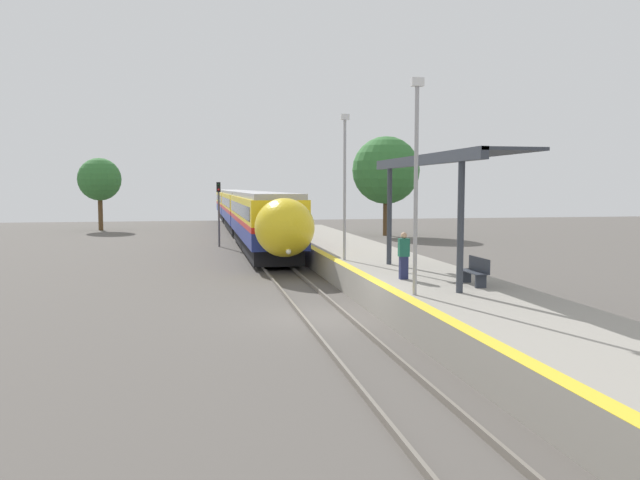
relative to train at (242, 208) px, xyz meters
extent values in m
plane|color=#56514C|center=(0.00, -39.33, -2.21)|extent=(120.00, 120.00, 0.00)
cube|color=slate|center=(-0.72, -39.33, -2.14)|extent=(0.08, 90.00, 0.15)
cube|color=slate|center=(0.72, -39.33, -2.14)|extent=(0.08, 90.00, 0.15)
cube|color=black|center=(0.00, -19.04, -1.57)|extent=(2.55, 18.03, 0.84)
cube|color=navy|center=(0.00, -19.04, -0.71)|extent=(2.89, 19.60, 0.87)
cube|color=red|center=(0.00, -19.04, -0.13)|extent=(2.91, 19.60, 0.30)
cube|color=yellow|center=(0.00, -19.04, 0.68)|extent=(2.89, 19.60, 1.32)
cube|color=black|center=(0.00, -19.04, 0.62)|extent=(2.92, 18.03, 0.73)
cube|color=#9E9EA3|center=(0.00, -19.04, 1.49)|extent=(2.60, 19.60, 0.30)
cylinder|color=black|center=(-0.72, -26.21, -1.79)|extent=(0.12, 0.85, 0.85)
cylinder|color=black|center=(0.72, -26.21, -1.79)|extent=(0.12, 0.85, 0.85)
cylinder|color=black|center=(-0.72, -24.01, -1.79)|extent=(0.12, 0.85, 0.85)
cylinder|color=black|center=(0.72, -24.01, -1.79)|extent=(0.12, 0.85, 0.85)
cylinder|color=black|center=(-0.72, -14.06, -1.79)|extent=(0.12, 0.85, 0.85)
cylinder|color=black|center=(0.72, -14.06, -1.79)|extent=(0.12, 0.85, 0.85)
cylinder|color=black|center=(-0.72, -11.86, -1.79)|extent=(0.12, 0.85, 0.85)
cylinder|color=black|center=(0.72, -11.86, -1.79)|extent=(0.12, 0.85, 0.85)
ellipsoid|color=yellow|center=(0.00, -29.98, 0.10)|extent=(2.78, 3.43, 2.74)
ellipsoid|color=black|center=(0.00, -30.41, 0.54)|extent=(2.03, 2.00, 1.39)
sphere|color=#F9F4CC|center=(0.00, -31.27, -0.90)|extent=(0.24, 0.24, 0.24)
cube|color=black|center=(0.00, 1.36, -1.57)|extent=(2.55, 18.03, 0.84)
cube|color=navy|center=(0.00, 1.36, -0.71)|extent=(2.89, 19.60, 0.87)
cube|color=red|center=(0.00, 1.36, -0.13)|extent=(2.91, 19.60, 0.30)
cube|color=yellow|center=(0.00, 1.36, 0.68)|extent=(2.89, 19.60, 1.32)
cube|color=black|center=(0.00, 1.36, 0.62)|extent=(2.92, 18.03, 0.73)
cube|color=#9E9EA3|center=(0.00, 1.36, 1.49)|extent=(2.60, 19.60, 0.30)
cylinder|color=black|center=(-0.72, -5.82, -1.79)|extent=(0.12, 0.85, 0.85)
cylinder|color=black|center=(0.72, -5.82, -1.79)|extent=(0.12, 0.85, 0.85)
cylinder|color=black|center=(-0.72, -3.62, -1.79)|extent=(0.12, 0.85, 0.85)
cylinder|color=black|center=(0.72, -3.62, -1.79)|extent=(0.12, 0.85, 0.85)
cylinder|color=black|center=(-0.72, 6.34, -1.79)|extent=(0.12, 0.85, 0.85)
cylinder|color=black|center=(0.72, 6.34, -1.79)|extent=(0.12, 0.85, 0.85)
cylinder|color=black|center=(-0.72, 8.54, -1.79)|extent=(0.12, 0.85, 0.85)
cylinder|color=black|center=(0.72, 8.54, -1.79)|extent=(0.12, 0.85, 0.85)
cube|color=black|center=(0.00, 21.76, -1.57)|extent=(2.55, 18.03, 0.84)
cube|color=navy|center=(0.00, 21.76, -0.71)|extent=(2.89, 19.60, 0.87)
cube|color=red|center=(0.00, 21.76, -0.13)|extent=(2.91, 19.60, 0.30)
cube|color=yellow|center=(0.00, 21.76, 0.68)|extent=(2.89, 19.60, 1.32)
cube|color=black|center=(0.00, 21.76, 0.62)|extent=(2.92, 18.03, 0.73)
cube|color=#9E9EA3|center=(0.00, 21.76, 1.49)|extent=(2.60, 19.60, 0.30)
cylinder|color=black|center=(-0.72, 14.58, -1.79)|extent=(0.12, 0.85, 0.85)
cylinder|color=black|center=(0.72, 14.58, -1.79)|extent=(0.12, 0.85, 0.85)
cylinder|color=black|center=(-0.72, 16.78, -1.79)|extent=(0.12, 0.85, 0.85)
cylinder|color=black|center=(0.72, 16.78, -1.79)|extent=(0.12, 0.85, 0.85)
cylinder|color=black|center=(-0.72, 26.73, -1.79)|extent=(0.12, 0.85, 0.85)
cylinder|color=black|center=(0.72, 26.73, -1.79)|extent=(0.12, 0.85, 0.85)
cylinder|color=black|center=(-0.72, 28.93, -1.79)|extent=(0.12, 0.85, 0.85)
cylinder|color=black|center=(0.72, 28.93, -1.79)|extent=(0.12, 0.85, 0.85)
cube|color=gray|center=(3.91, -39.33, -1.69)|extent=(4.47, 64.00, 1.05)
cube|color=yellow|center=(1.88, -39.33, -1.16)|extent=(0.40, 64.00, 0.01)
cube|color=#2D333D|center=(4.68, -40.76, -0.95)|extent=(0.36, 0.06, 0.42)
cube|color=#2D333D|center=(4.68, -39.66, -0.95)|extent=(0.36, 0.06, 0.42)
cube|color=#2D333D|center=(4.68, -40.21, -0.73)|extent=(0.44, 1.47, 0.03)
cube|color=#2D333D|center=(4.88, -40.21, -0.49)|extent=(0.04, 1.47, 0.44)
cube|color=navy|center=(2.93, -38.52, -0.78)|extent=(0.28, 0.20, 0.78)
cube|color=#1E604C|center=(2.93, -38.52, -0.08)|extent=(0.36, 0.22, 0.62)
sphere|color=tan|center=(2.93, -38.52, 0.33)|extent=(0.21, 0.21, 0.21)
cylinder|color=#59595E|center=(-2.54, -14.35, -0.29)|extent=(0.14, 0.14, 3.83)
cube|color=black|center=(-2.54, -14.35, 1.97)|extent=(0.28, 0.20, 0.70)
sphere|color=black|center=(-2.54, -14.46, 2.14)|extent=(0.14, 0.14, 0.14)
sphere|color=red|center=(-2.54, -14.46, 1.80)|extent=(0.14, 0.14, 0.14)
cylinder|color=#9E9EA3|center=(2.24, -41.55, 1.82)|extent=(0.12, 0.12, 5.98)
cube|color=silver|center=(2.24, -41.55, 4.93)|extent=(0.36, 0.20, 0.24)
cylinder|color=#9E9EA3|center=(2.24, -32.61, 1.82)|extent=(0.12, 0.12, 5.98)
cube|color=silver|center=(2.24, -32.61, 4.93)|extent=(0.36, 0.20, 0.24)
cylinder|color=#333842|center=(3.68, -41.46, 0.81)|extent=(0.20, 0.20, 3.95)
cylinder|color=#333842|center=(3.68, -34.45, 0.81)|extent=(0.20, 0.20, 3.95)
cube|color=#333842|center=(3.68, -37.95, 2.89)|extent=(0.24, 10.01, 0.36)
cube|color=#333842|center=(4.58, -37.95, 3.01)|extent=(2.00, 10.01, 0.10)
cylinder|color=brown|center=(-13.32, 4.84, -0.56)|extent=(0.44, 0.44, 3.30)
sphere|color=#337033|center=(-13.32, 4.84, 2.74)|extent=(4.12, 4.12, 4.12)
cylinder|color=brown|center=(11.93, -6.88, -0.55)|extent=(0.44, 0.44, 3.32)
sphere|color=#337033|center=(11.93, -6.88, 3.43)|extent=(5.79, 5.79, 5.79)
camera|label=1|loc=(-3.87, -58.64, 1.96)|focal=35.00mm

